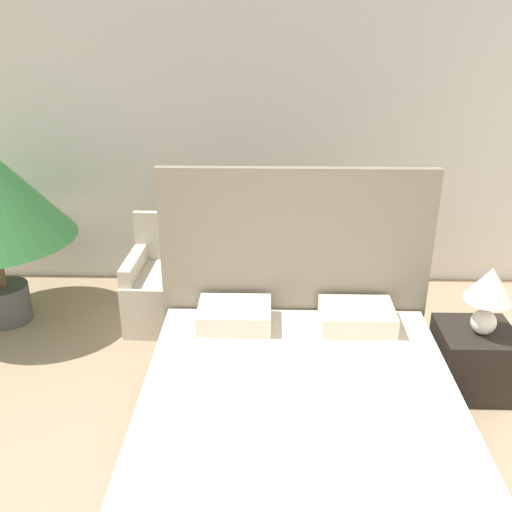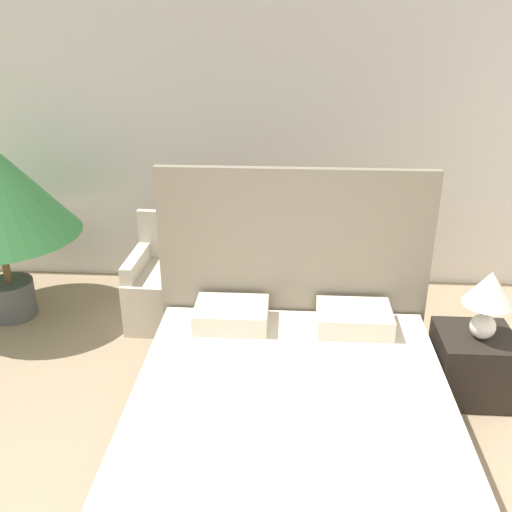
% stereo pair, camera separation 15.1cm
% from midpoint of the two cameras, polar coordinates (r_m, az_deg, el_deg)
% --- Properties ---
extents(wall_back, '(10.00, 0.06, 2.90)m').
position_cam_midpoint_polar(wall_back, '(5.22, -1.20, 12.44)').
color(wall_back, silver).
rests_on(wall_back, ground_plane).
extents(bed, '(1.88, 2.19, 1.51)m').
position_cam_midpoint_polar(bed, '(3.43, 3.04, -15.91)').
color(bed, '#4C4238').
rests_on(bed, ground_plane).
extents(armchair_near_window_left, '(0.66, 0.68, 0.88)m').
position_cam_midpoint_polar(armchair_near_window_left, '(4.86, -9.65, -3.43)').
color(armchair_near_window_left, beige).
rests_on(armchair_near_window_left, ground_plane).
extents(armchair_near_window_right, '(0.71, 0.73, 0.88)m').
position_cam_midpoint_polar(armchair_near_window_right, '(4.78, 1.37, -3.60)').
color(armchair_near_window_right, beige).
rests_on(armchair_near_window_right, ground_plane).
extents(nightstand, '(0.50, 0.48, 0.47)m').
position_cam_midpoint_polar(nightstand, '(4.25, 19.90, -9.73)').
color(nightstand, black).
rests_on(nightstand, ground_plane).
extents(table_lamp, '(0.32, 0.32, 0.48)m').
position_cam_midpoint_polar(table_lamp, '(3.96, 21.30, -3.25)').
color(table_lamp, white).
rests_on(table_lamp, nightstand).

